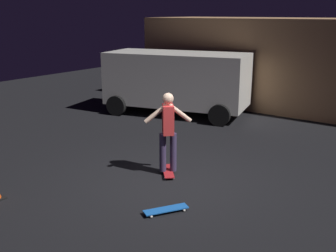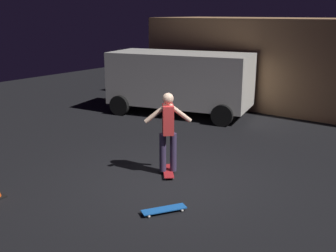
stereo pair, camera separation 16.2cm
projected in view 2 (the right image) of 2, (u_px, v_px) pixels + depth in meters
The scene contains 6 objects.
ground_plane at pixel (173, 181), 8.36m from camera, with size 28.00×28.00×0.00m, color black.
low_building at pixel (289, 63), 14.76m from camera, with size 10.17×3.50×3.10m.
parked_van at pixel (180, 79), 13.62m from camera, with size 4.92×3.14×2.03m.
skateboard_ridden at pixel (168, 171), 8.72m from camera, with size 0.67×0.72×0.07m.
skateboard_spare at pixel (164, 210), 7.03m from camera, with size 0.58×0.77×0.07m.
skater at pixel (168, 127), 8.46m from camera, with size 0.80×0.72×1.67m.
Camera 2 is at (4.61, -6.24, 3.31)m, focal length 44.11 mm.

